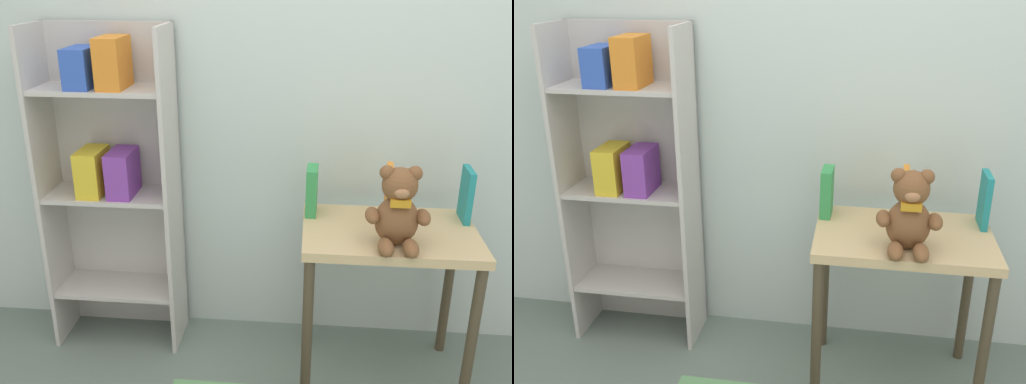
% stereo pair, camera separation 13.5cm
% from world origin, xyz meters
% --- Properties ---
extents(wall_back, '(4.80, 0.06, 2.50)m').
position_xyz_m(wall_back, '(0.00, 1.32, 1.25)').
color(wall_back, silver).
rests_on(wall_back, ground_plane).
extents(bookshelf_side, '(0.56, 0.26, 1.40)m').
position_xyz_m(bookshelf_side, '(-0.87, 1.17, 0.79)').
color(bookshelf_side, '#BCB7B2').
rests_on(bookshelf_side, ground_plane).
extents(display_table, '(0.66, 0.46, 0.67)m').
position_xyz_m(display_table, '(0.28, 0.96, 0.56)').
color(display_table, tan).
rests_on(display_table, ground_plane).
extents(teddy_bear, '(0.23, 0.21, 0.30)m').
position_xyz_m(teddy_bear, '(0.28, 0.83, 0.81)').
color(teddy_bear, brown).
rests_on(teddy_bear, display_table).
extents(book_standing_green, '(0.05, 0.12, 0.19)m').
position_xyz_m(book_standing_green, '(-0.02, 1.09, 0.77)').
color(book_standing_green, '#33934C').
rests_on(book_standing_green, display_table).
extents(book_standing_orange, '(0.03, 0.10, 0.22)m').
position_xyz_m(book_standing_orange, '(0.28, 1.06, 0.78)').
color(book_standing_orange, orange).
rests_on(book_standing_orange, display_table).
extents(book_standing_teal, '(0.03, 0.13, 0.21)m').
position_xyz_m(book_standing_teal, '(0.58, 1.08, 0.78)').
color(book_standing_teal, teal).
rests_on(book_standing_teal, display_table).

